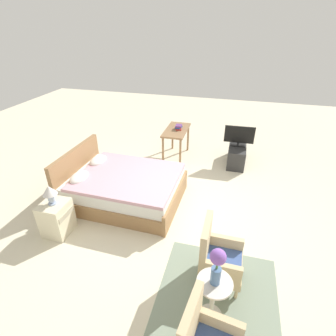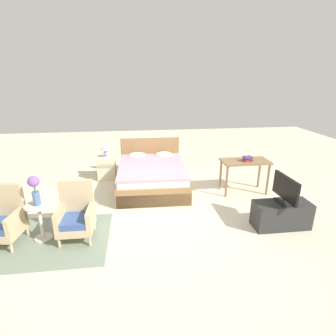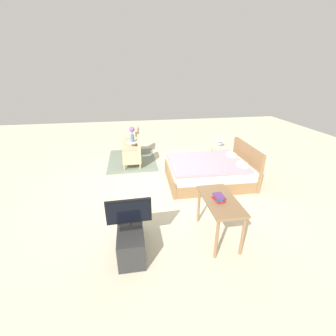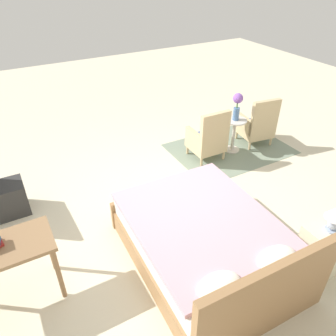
{
  "view_description": "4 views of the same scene",
  "coord_description": "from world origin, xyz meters",
  "px_view_note": "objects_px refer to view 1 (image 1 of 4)",
  "views": [
    {
      "loc": [
        -3.8,
        -0.76,
        3.09
      ],
      "look_at": [
        0.25,
        0.32,
        0.7
      ],
      "focal_mm": 28.0,
      "sensor_mm": 36.0,
      "label": 1
    },
    {
      "loc": [
        -0.33,
        -4.65,
        2.51
      ],
      "look_at": [
        0.28,
        0.16,
        0.8
      ],
      "focal_mm": 28.0,
      "sensor_mm": 36.0,
      "label": 2
    },
    {
      "loc": [
        5.03,
        -0.79,
        2.71
      ],
      "look_at": [
        0.32,
        -0.01,
        0.61
      ],
      "focal_mm": 24.0,
      "sensor_mm": 36.0,
      "label": 3
    },
    {
      "loc": [
        1.66,
        3.21,
        3.07
      ],
      "look_at": [
        -0.08,
        0.06,
        0.68
      ],
      "focal_mm": 35.0,
      "sensor_mm": 36.0,
      "label": 4
    }
  ],
  "objects_px": {
    "tv_stand": "(237,154)",
    "vanity_desk": "(176,134)",
    "armchair_by_window_right": "(217,258)",
    "flower_vase": "(217,264)",
    "nightstand": "(57,218)",
    "tv_flatscreen": "(239,136)",
    "book_stack": "(179,127)",
    "side_table": "(213,296)",
    "bed": "(123,187)",
    "table_lamp": "(50,192)"
  },
  "relations": [
    {
      "from": "tv_stand",
      "to": "vanity_desk",
      "type": "bearing_deg",
      "value": 93.03
    },
    {
      "from": "armchair_by_window_right",
      "to": "flower_vase",
      "type": "height_order",
      "value": "flower_vase"
    },
    {
      "from": "nightstand",
      "to": "armchair_by_window_right",
      "type": "bearing_deg",
      "value": -95.24
    },
    {
      "from": "nightstand",
      "to": "vanity_desk",
      "type": "height_order",
      "value": "vanity_desk"
    },
    {
      "from": "nightstand",
      "to": "tv_flatscreen",
      "type": "xyz_separation_m",
      "value": [
        3.22,
        -2.73,
        0.42
      ]
    },
    {
      "from": "book_stack",
      "to": "side_table",
      "type": "bearing_deg",
      "value": -161.74
    },
    {
      "from": "bed",
      "to": "nightstand",
      "type": "height_order",
      "value": "bed"
    },
    {
      "from": "bed",
      "to": "tv_stand",
      "type": "relative_size",
      "value": 2.2
    },
    {
      "from": "bed",
      "to": "book_stack",
      "type": "distance_m",
      "value": 2.21
    },
    {
      "from": "table_lamp",
      "to": "tv_stand",
      "type": "bearing_deg",
      "value": -40.32
    },
    {
      "from": "bed",
      "to": "side_table",
      "type": "bearing_deg",
      "value": -134.63
    },
    {
      "from": "armchair_by_window_right",
      "to": "vanity_desk",
      "type": "xyz_separation_m",
      "value": [
        3.38,
        1.35,
        0.26
      ]
    },
    {
      "from": "flower_vase",
      "to": "nightstand",
      "type": "distance_m",
      "value": 2.79
    },
    {
      "from": "flower_vase",
      "to": "book_stack",
      "type": "height_order",
      "value": "flower_vase"
    },
    {
      "from": "bed",
      "to": "book_stack",
      "type": "bearing_deg",
      "value": -16.65
    },
    {
      "from": "flower_vase",
      "to": "tv_stand",
      "type": "xyz_separation_m",
      "value": [
        4.02,
        -0.13,
        -0.68
      ]
    },
    {
      "from": "tv_stand",
      "to": "side_table",
      "type": "bearing_deg",
      "value": 178.08
    },
    {
      "from": "book_stack",
      "to": "nightstand",
      "type": "bearing_deg",
      "value": 157.83
    },
    {
      "from": "flower_vase",
      "to": "tv_stand",
      "type": "height_order",
      "value": "flower_vase"
    },
    {
      "from": "tv_flatscreen",
      "to": "flower_vase",
      "type": "bearing_deg",
      "value": 178.09
    },
    {
      "from": "nightstand",
      "to": "flower_vase",
      "type": "bearing_deg",
      "value": -106.96
    },
    {
      "from": "tv_stand",
      "to": "vanity_desk",
      "type": "xyz_separation_m",
      "value": [
        -0.08,
        1.49,
        0.41
      ]
    },
    {
      "from": "armchair_by_window_right",
      "to": "nightstand",
      "type": "bearing_deg",
      "value": 84.76
    },
    {
      "from": "bed",
      "to": "table_lamp",
      "type": "xyz_separation_m",
      "value": [
        -1.11,
        0.68,
        0.49
      ]
    },
    {
      "from": "side_table",
      "to": "flower_vase",
      "type": "height_order",
      "value": "flower_vase"
    },
    {
      "from": "side_table",
      "to": "flower_vase",
      "type": "relative_size",
      "value": 1.29
    },
    {
      "from": "nightstand",
      "to": "tv_flatscreen",
      "type": "relative_size",
      "value": 0.84
    },
    {
      "from": "nightstand",
      "to": "table_lamp",
      "type": "height_order",
      "value": "table_lamp"
    },
    {
      "from": "vanity_desk",
      "to": "book_stack",
      "type": "bearing_deg",
      "value": -61.33
    },
    {
      "from": "armchair_by_window_right",
      "to": "tv_flatscreen",
      "type": "xyz_separation_m",
      "value": [
        3.46,
        -0.14,
        0.33
      ]
    },
    {
      "from": "table_lamp",
      "to": "book_stack",
      "type": "bearing_deg",
      "value": -22.18
    },
    {
      "from": "flower_vase",
      "to": "nightstand",
      "type": "bearing_deg",
      "value": 73.04
    },
    {
      "from": "vanity_desk",
      "to": "tv_stand",
      "type": "bearing_deg",
      "value": -86.97
    },
    {
      "from": "side_table",
      "to": "nightstand",
      "type": "bearing_deg",
      "value": 73.04
    },
    {
      "from": "bed",
      "to": "tv_stand",
      "type": "distance_m",
      "value": 2.95
    },
    {
      "from": "book_stack",
      "to": "table_lamp",
      "type": "bearing_deg",
      "value": 157.82
    },
    {
      "from": "side_table",
      "to": "tv_flatscreen",
      "type": "bearing_deg",
      "value": -1.91
    },
    {
      "from": "vanity_desk",
      "to": "flower_vase",
      "type": "bearing_deg",
      "value": -160.96
    },
    {
      "from": "table_lamp",
      "to": "tv_flatscreen",
      "type": "relative_size",
      "value": 0.48
    },
    {
      "from": "armchair_by_window_right",
      "to": "vanity_desk",
      "type": "distance_m",
      "value": 3.65
    },
    {
      "from": "armchair_by_window_right",
      "to": "table_lamp",
      "type": "distance_m",
      "value": 2.64
    },
    {
      "from": "tv_stand",
      "to": "vanity_desk",
      "type": "height_order",
      "value": "vanity_desk"
    },
    {
      "from": "nightstand",
      "to": "vanity_desk",
      "type": "bearing_deg",
      "value": -21.56
    },
    {
      "from": "flower_vase",
      "to": "book_stack",
      "type": "distance_m",
      "value": 4.18
    },
    {
      "from": "tv_stand",
      "to": "nightstand",
      "type": "bearing_deg",
      "value": 139.68
    },
    {
      "from": "bed",
      "to": "tv_stand",
      "type": "xyz_separation_m",
      "value": [
        2.12,
        -2.06,
        -0.07
      ]
    },
    {
      "from": "side_table",
      "to": "flower_vase",
      "type": "xyz_separation_m",
      "value": [
        0.0,
        -0.0,
        0.52
      ]
    },
    {
      "from": "tv_flatscreen",
      "to": "tv_stand",
      "type": "bearing_deg",
      "value": -178.4
    },
    {
      "from": "armchair_by_window_right",
      "to": "bed",
      "type": "bearing_deg",
      "value": 54.99
    },
    {
      "from": "nightstand",
      "to": "tv_flatscreen",
      "type": "height_order",
      "value": "tv_flatscreen"
    }
  ]
}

